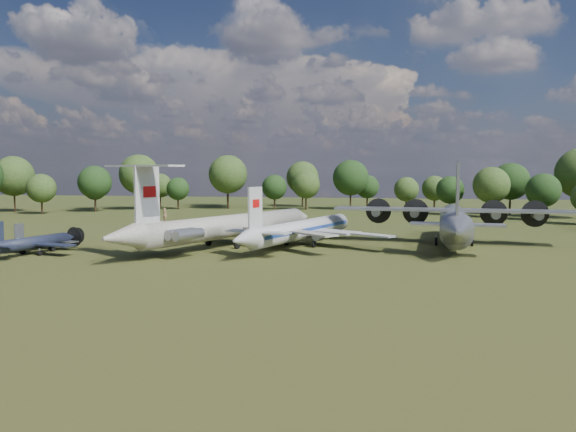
% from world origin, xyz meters
% --- Properties ---
extents(ground, '(300.00, 300.00, 0.00)m').
position_xyz_m(ground, '(0.00, 0.00, 0.00)').
color(ground, '#223E14').
rests_on(ground, ground).
extents(il62_airliner, '(51.45, 56.86, 4.55)m').
position_xyz_m(il62_airliner, '(2.00, 3.23, 2.27)').
color(il62_airliner, silver).
rests_on(il62_airliner, ground).
extents(tu104_jet, '(38.70, 44.66, 3.77)m').
position_xyz_m(tu104_jet, '(12.25, 5.40, 1.88)').
color(tu104_jet, silver).
rests_on(tu104_jet, ground).
extents(an12_transport, '(38.88, 42.69, 5.23)m').
position_xyz_m(an12_transport, '(34.07, 10.53, 2.61)').
color(an12_transport, '#A3A5AB').
rests_on(an12_transport, ground).
extents(small_prop_west, '(15.37, 18.56, 2.38)m').
position_xyz_m(small_prop_west, '(-21.00, -9.47, 1.19)').
color(small_prop_west, black).
rests_on(small_prop_west, ground).
extents(small_prop_northwest, '(13.09, 15.58, 1.97)m').
position_xyz_m(small_prop_northwest, '(-22.59, -4.26, 0.99)').
color(small_prop_northwest, '#A3A6AB').
rests_on(small_prop_northwest, ground).
extents(person_on_il62, '(0.74, 0.61, 1.73)m').
position_xyz_m(person_on_il62, '(-3.19, -8.39, 5.41)').
color(person_on_il62, '#9C764F').
rests_on(person_on_il62, il62_airliner).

